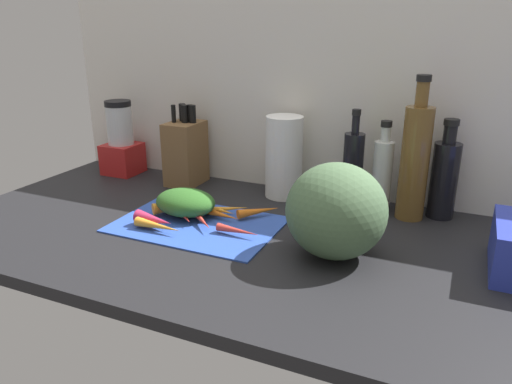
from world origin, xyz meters
TOP-DOWN VIEW (x-y plane):
  - ground_plane at (0.00, 0.00)cm, footprint 170.00×80.00cm
  - wall_back at (0.00, 38.50)cm, footprint 170.00×3.00cm
  - cutting_board at (-18.21, -0.66)cm, footprint 41.92×28.44cm
  - carrot_0 at (-24.45, -9.28)cm, footprint 13.25×3.12cm
  - carrot_1 at (-26.60, 5.13)cm, footprint 12.72×14.31cm
  - carrot_2 at (-5.13, -3.38)cm, footprint 11.40×2.45cm
  - carrot_3 at (-15.96, 6.39)cm, footprint 10.26×3.48cm
  - carrot_4 at (-16.08, 6.37)cm, footprint 15.40×11.53cm
  - carrot_5 at (-18.17, -0.19)cm, footprint 14.65×13.27cm
  - carrot_6 at (-13.71, 4.23)cm, footprint 11.29×3.92cm
  - carrot_7 at (-23.29, -0.03)cm, footprint 11.90×10.75cm
  - carrot_8 at (-5.48, 10.04)cm, footprint 9.97×10.59cm
  - carrot_9 at (-26.92, -7.36)cm, footprint 10.87×4.21cm
  - carrot_10 at (-26.19, 5.31)cm, footprint 10.93×9.75cm
  - carrot_greens_pile at (-23.72, 2.66)cm, footprint 16.75×12.89cm
  - winter_squash at (18.82, -2.99)cm, footprint 22.42×21.81cm
  - knife_block at (-39.07, 28.07)cm, footprint 9.71×13.06cm
  - blender_appliance at (-65.30, 28.82)cm, footprint 11.44×11.44cm
  - paper_towel_roll at (-5.87, 29.50)cm, footprint 10.97×10.97cm
  - bottle_0 at (15.06, 28.24)cm, footprint 5.64×5.64cm
  - bottle_1 at (23.07, 28.85)cm, footprint 5.33×5.33cm
  - bottle_2 at (31.33, 27.21)cm, footprint 7.37×7.37cm
  - bottle_3 at (38.86, 31.24)cm, footprint 7.06×7.06cm

SIDE VIEW (x-z plane):
  - ground_plane at x=0.00cm, z-range -3.00..0.00cm
  - cutting_board at x=-18.21cm, z-range 0.00..0.80cm
  - carrot_6 at x=-13.71cm, z-range 0.80..2.84cm
  - carrot_2 at x=-5.13cm, z-range 0.80..2.85cm
  - carrot_3 at x=-15.96cm, z-range 0.80..3.21cm
  - carrot_0 at x=-24.45cm, z-range 0.80..3.26cm
  - carrot_8 at x=-5.48cm, z-range 0.80..3.35cm
  - carrot_5 at x=-18.17cm, z-range 0.80..3.41cm
  - carrot_10 at x=-26.19cm, z-range 0.80..3.45cm
  - carrot_4 at x=-16.08cm, z-range 0.80..3.57cm
  - carrot_7 at x=-23.29cm, z-range 0.80..3.59cm
  - carrot_1 at x=-26.60cm, z-range 0.80..3.94cm
  - carrot_9 at x=-26.92cm, z-range 0.80..4.34cm
  - carrot_greens_pile at x=-23.72cm, z-range 0.80..7.89cm
  - knife_block at x=-39.07cm, z-range -2.20..23.43cm
  - bottle_1 at x=23.07cm, z-range -1.96..23.48cm
  - winter_squash at x=18.82cm, z-range 0.00..21.55cm
  - blender_appliance at x=-65.30cm, z-range -1.76..23.39cm
  - bottle_3 at x=38.86cm, z-range -2.19..24.53cm
  - bottle_0 at x=15.06cm, z-range -2.68..25.31cm
  - paper_towel_roll at x=-5.87cm, z-range 0.00..24.31cm
  - bottle_2 at x=31.33cm, z-range -2.97..34.83cm
  - wall_back at x=0.00cm, z-range 0.00..60.00cm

